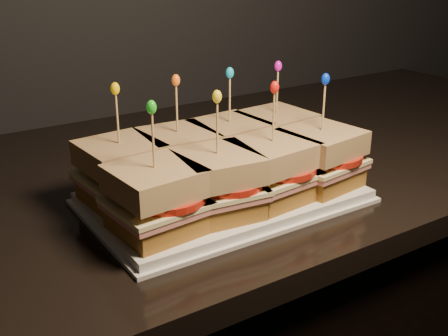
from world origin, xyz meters
TOP-DOWN VIEW (x-y plane):
  - granite_slab at (-0.38, 1.65)m, footprint 2.40×0.72m
  - platter at (-0.16, 1.49)m, footprint 0.38×0.23m
  - platter_rim at (-0.16, 1.49)m, footprint 0.39×0.25m
  - sandwich_0_bread_bot at (-0.29, 1.54)m, footprint 0.11×0.11m
  - sandwich_0_ham at (-0.29, 1.54)m, footprint 0.12×0.11m
  - sandwich_0_cheese at (-0.29, 1.54)m, footprint 0.12×0.12m
  - sandwich_0_tomato at (-0.28, 1.54)m, footprint 0.10×0.10m
  - sandwich_0_bread_top at (-0.29, 1.54)m, footprint 0.11×0.11m
  - sandwich_0_pick at (-0.29, 1.54)m, footprint 0.00×0.00m
  - sandwich_0_frill at (-0.29, 1.54)m, footprint 0.01×0.01m
  - sandwich_1_bread_bot at (-0.20, 1.54)m, footprint 0.11×0.11m
  - sandwich_1_ham at (-0.20, 1.54)m, footprint 0.12×0.11m
  - sandwich_1_cheese at (-0.20, 1.54)m, footprint 0.12×0.11m
  - sandwich_1_tomato at (-0.19, 1.54)m, footprint 0.10×0.10m
  - sandwich_1_bread_top at (-0.20, 1.54)m, footprint 0.11×0.11m
  - sandwich_1_pick at (-0.20, 1.54)m, footprint 0.00×0.00m
  - sandwich_1_frill at (-0.20, 1.54)m, footprint 0.01×0.01m
  - sandwich_2_bread_bot at (-0.11, 1.54)m, footprint 0.11×0.11m
  - sandwich_2_ham at (-0.11, 1.54)m, footprint 0.12×0.11m
  - sandwich_2_cheese at (-0.11, 1.54)m, footprint 0.12×0.11m
  - sandwich_2_tomato at (-0.10, 1.54)m, footprint 0.10×0.10m
  - sandwich_2_bread_top at (-0.11, 1.54)m, footprint 0.11×0.11m
  - sandwich_2_pick at (-0.11, 1.54)m, footprint 0.00×0.00m
  - sandwich_2_frill at (-0.11, 1.54)m, footprint 0.01×0.01m
  - sandwich_3_bread_bot at (-0.02, 1.54)m, footprint 0.11×0.11m
  - sandwich_3_ham at (-0.02, 1.54)m, footprint 0.12×0.11m
  - sandwich_3_cheese at (-0.02, 1.54)m, footprint 0.12×0.11m
  - sandwich_3_tomato at (-0.01, 1.54)m, footprint 0.10×0.10m
  - sandwich_3_bread_top at (-0.02, 1.54)m, footprint 0.11×0.11m
  - sandwich_3_pick at (-0.02, 1.54)m, footprint 0.00×0.00m
  - sandwich_3_frill at (-0.02, 1.54)m, footprint 0.01×0.01m
  - sandwich_4_bread_bot at (-0.29, 1.44)m, footprint 0.11×0.11m
  - sandwich_4_ham at (-0.29, 1.44)m, footprint 0.12×0.11m
  - sandwich_4_cheese at (-0.29, 1.44)m, footprint 0.12×0.12m
  - sandwich_4_tomato at (-0.28, 1.43)m, footprint 0.10×0.10m
  - sandwich_4_bread_top at (-0.29, 1.44)m, footprint 0.11×0.11m
  - sandwich_4_pick at (-0.29, 1.44)m, footprint 0.00×0.00m
  - sandwich_4_frill at (-0.29, 1.44)m, footprint 0.01×0.01m
  - sandwich_5_bread_bot at (-0.20, 1.44)m, footprint 0.11×0.11m
  - sandwich_5_ham at (-0.20, 1.44)m, footprint 0.12×0.12m
  - sandwich_5_cheese at (-0.20, 1.44)m, footprint 0.12×0.12m
  - sandwich_5_tomato at (-0.19, 1.43)m, footprint 0.10×0.10m
  - sandwich_5_bread_top at (-0.20, 1.44)m, footprint 0.11×0.11m
  - sandwich_5_pick at (-0.20, 1.44)m, footprint 0.00×0.00m
  - sandwich_5_frill at (-0.20, 1.44)m, footprint 0.01×0.01m
  - sandwich_6_bread_bot at (-0.11, 1.44)m, footprint 0.11×0.11m
  - sandwich_6_ham at (-0.11, 1.44)m, footprint 0.12×0.11m
  - sandwich_6_cheese at (-0.11, 1.44)m, footprint 0.12×0.12m
  - sandwich_6_tomato at (-0.10, 1.43)m, footprint 0.10×0.10m
  - sandwich_6_bread_top at (-0.11, 1.44)m, footprint 0.11×0.11m
  - sandwich_6_pick at (-0.11, 1.44)m, footprint 0.00×0.00m
  - sandwich_6_frill at (-0.11, 1.44)m, footprint 0.01×0.01m
  - sandwich_7_bread_bot at (-0.02, 1.44)m, footprint 0.11×0.11m
  - sandwich_7_ham at (-0.02, 1.44)m, footprint 0.12×0.12m
  - sandwich_7_cheese at (-0.02, 1.44)m, footprint 0.12×0.12m
  - sandwich_7_tomato at (-0.01, 1.43)m, footprint 0.10×0.10m
  - sandwich_7_bread_top at (-0.02, 1.44)m, footprint 0.11×0.11m
  - sandwich_7_pick at (-0.02, 1.44)m, footprint 0.00×0.00m
  - sandwich_7_frill at (-0.02, 1.44)m, footprint 0.01×0.01m

SIDE VIEW (x-z plane):
  - granite_slab at x=-0.38m, z-range 0.89..0.92m
  - platter_rim at x=-0.16m, z-range 0.92..0.93m
  - platter at x=-0.16m, z-range 0.92..0.94m
  - sandwich_0_bread_bot at x=-0.29m, z-range 0.94..0.97m
  - sandwich_1_bread_bot at x=-0.20m, z-range 0.94..0.97m
  - sandwich_2_bread_bot at x=-0.11m, z-range 0.94..0.97m
  - sandwich_3_bread_bot at x=-0.02m, z-range 0.94..0.97m
  - sandwich_4_bread_bot at x=-0.29m, z-range 0.94..0.97m
  - sandwich_5_bread_bot at x=-0.20m, z-range 0.94..0.97m
  - sandwich_6_bread_bot at x=-0.11m, z-range 0.94..0.97m
  - sandwich_7_bread_bot at x=-0.02m, z-range 0.94..0.97m
  - sandwich_0_ham at x=-0.29m, z-range 0.97..0.98m
  - sandwich_1_ham at x=-0.20m, z-range 0.97..0.98m
  - sandwich_2_ham at x=-0.11m, z-range 0.97..0.98m
  - sandwich_3_ham at x=-0.02m, z-range 0.97..0.98m
  - sandwich_4_ham at x=-0.29m, z-range 0.97..0.98m
  - sandwich_5_ham at x=-0.20m, z-range 0.97..0.98m
  - sandwich_6_ham at x=-0.11m, z-range 0.97..0.98m
  - sandwich_7_ham at x=-0.02m, z-range 0.97..0.98m
  - sandwich_0_cheese at x=-0.29m, z-range 0.98..0.98m
  - sandwich_1_cheese at x=-0.20m, z-range 0.98..0.98m
  - sandwich_2_cheese at x=-0.11m, z-range 0.98..0.98m
  - sandwich_3_cheese at x=-0.02m, z-range 0.98..0.98m
  - sandwich_4_cheese at x=-0.29m, z-range 0.98..0.98m
  - sandwich_5_cheese at x=-0.20m, z-range 0.98..0.98m
  - sandwich_6_cheese at x=-0.11m, z-range 0.98..0.98m
  - sandwich_7_cheese at x=-0.02m, z-range 0.98..0.98m
  - sandwich_0_tomato at x=-0.28m, z-range 0.98..0.99m
  - sandwich_1_tomato at x=-0.19m, z-range 0.98..0.99m
  - sandwich_2_tomato at x=-0.10m, z-range 0.98..0.99m
  - sandwich_3_tomato at x=-0.01m, z-range 0.98..0.99m
  - sandwich_4_tomato at x=-0.28m, z-range 0.98..0.99m
  - sandwich_5_tomato at x=-0.19m, z-range 0.98..0.99m
  - sandwich_6_tomato at x=-0.10m, z-range 0.98..0.99m
  - sandwich_7_tomato at x=-0.01m, z-range 0.98..0.99m
  - sandwich_0_bread_top at x=-0.29m, z-range 0.99..1.03m
  - sandwich_1_bread_top at x=-0.20m, z-range 0.99..1.03m
  - sandwich_2_bread_top at x=-0.11m, z-range 0.99..1.03m
  - sandwich_3_bread_top at x=-0.02m, z-range 0.99..1.03m
  - sandwich_4_bread_top at x=-0.29m, z-range 0.99..1.03m
  - sandwich_5_bread_top at x=-0.20m, z-range 0.99..1.03m
  - sandwich_6_bread_top at x=-0.11m, z-range 0.99..1.03m
  - sandwich_7_bread_top at x=-0.02m, z-range 0.99..1.03m
  - sandwich_0_pick at x=-0.29m, z-range 1.01..1.10m
  - sandwich_1_pick at x=-0.20m, z-range 1.01..1.10m
  - sandwich_2_pick at x=-0.11m, z-range 1.01..1.10m
  - sandwich_3_pick at x=-0.02m, z-range 1.01..1.10m
  - sandwich_4_pick at x=-0.29m, z-range 1.01..1.10m
  - sandwich_5_pick at x=-0.20m, z-range 1.01..1.10m
  - sandwich_6_pick at x=-0.11m, z-range 1.01..1.10m
  - sandwich_7_pick at x=-0.02m, z-range 1.01..1.10m
  - sandwich_0_frill at x=-0.29m, z-range 1.09..1.11m
  - sandwich_1_frill at x=-0.20m, z-range 1.09..1.11m
  - sandwich_2_frill at x=-0.11m, z-range 1.09..1.11m
  - sandwich_3_frill at x=-0.02m, z-range 1.09..1.11m
  - sandwich_4_frill at x=-0.29m, z-range 1.09..1.11m
  - sandwich_5_frill at x=-0.20m, z-range 1.09..1.11m
  - sandwich_6_frill at x=-0.11m, z-range 1.09..1.11m
  - sandwich_7_frill at x=-0.02m, z-range 1.09..1.11m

